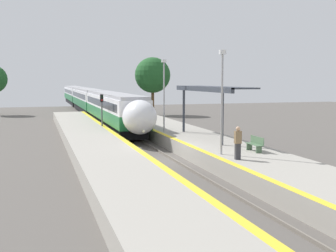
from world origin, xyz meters
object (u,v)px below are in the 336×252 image
at_px(train, 88,99).
at_px(lamppost_near, 222,96).
at_px(platform_bench, 255,144).
at_px(lamppost_mid, 164,91).
at_px(railway_signal, 102,111).
at_px(person_waiting, 238,142).

bearing_deg(train, lamppost_near, -86.97).
xyz_separation_m(platform_bench, lamppost_mid, (-2.35, 11.10, 2.88)).
bearing_deg(lamppost_near, platform_bench, 7.30).
bearing_deg(lamppost_near, railway_signal, 104.42).
distance_m(railway_signal, lamppost_near, 17.50).
relative_size(person_waiting, lamppost_mid, 0.30).
xyz_separation_m(train, railway_signal, (-1.95, -28.12, 0.20)).
distance_m(train, railway_signal, 28.19).
bearing_deg(railway_signal, lamppost_near, -75.58).
xyz_separation_m(train, person_waiting, (2.57, -46.67, -0.31)).
height_order(platform_bench, lamppost_mid, lamppost_mid).
height_order(lamppost_near, lamppost_mid, same).
xyz_separation_m(railway_signal, lamppost_mid, (4.33, -5.45, 1.91)).
distance_m(platform_bench, person_waiting, 2.98).
bearing_deg(railway_signal, platform_bench, -68.01).
relative_size(railway_signal, lamppost_near, 0.66).
bearing_deg(lamppost_near, train, 93.03).
distance_m(person_waiting, lamppost_near, 2.96).
relative_size(train, person_waiting, 40.98).
relative_size(railway_signal, lamppost_mid, 0.66).
distance_m(platform_bench, lamppost_mid, 11.70).
bearing_deg(person_waiting, train, 93.15).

